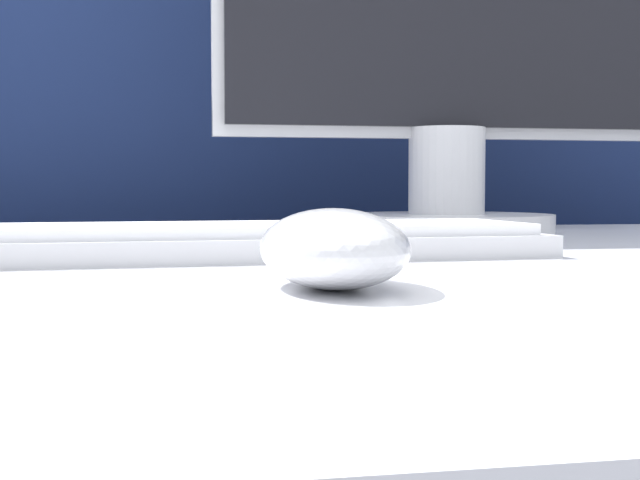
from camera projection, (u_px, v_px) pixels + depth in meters
partition_panel at (259, 266)px, 1.24m from camera, size 5.00×0.03×1.32m
computer_mouse_near at (334, 248)px, 0.44m from camera, size 0.08×0.12×0.04m
keyboard at (239, 241)px, 0.63m from camera, size 0.44×0.16×0.02m
monitor at (447, 20)px, 0.97m from camera, size 0.51×0.24×0.47m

